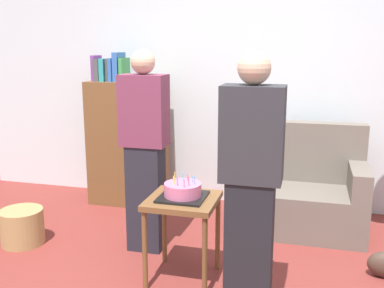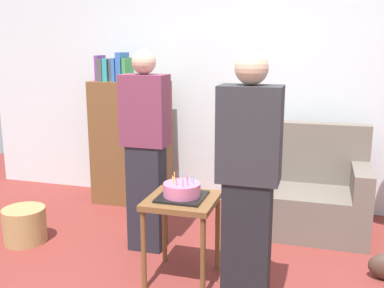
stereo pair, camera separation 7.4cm
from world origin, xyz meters
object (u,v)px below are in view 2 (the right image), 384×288
at_px(couch, 305,193).
at_px(side_table, 182,211).
at_px(person_holding_cake, 248,189).
at_px(bookshelf, 130,140).
at_px(birthday_cake, 182,191).
at_px(person_blowing_candles, 146,151).
at_px(wicker_basket, 25,225).

distance_m(couch, side_table, 1.44).
bearing_deg(person_holding_cake, bookshelf, -31.37).
distance_m(side_table, birthday_cake, 0.15).
distance_m(person_blowing_candles, wicker_basket, 1.27).
xyz_separation_m(bookshelf, wicker_basket, (-0.47, -1.19, -0.53)).
relative_size(side_table, person_blowing_candles, 0.38).
xyz_separation_m(bookshelf, side_table, (1.02, -1.41, -0.16)).
relative_size(side_table, birthday_cake, 1.93).
xyz_separation_m(person_holding_cake, wicker_basket, (-2.00, 0.54, -0.68)).
bearing_deg(person_holding_cake, couch, -83.51).
xyz_separation_m(side_table, birthday_cake, (0.00, -0.00, 0.15)).
distance_m(bookshelf, person_holding_cake, 2.31).
bearing_deg(birthday_cake, bookshelf, 125.84).
bearing_deg(side_table, person_blowing_candles, 136.50).
distance_m(side_table, wicker_basket, 1.55).
relative_size(couch, wicker_basket, 3.06).
relative_size(couch, bookshelf, 0.69).
height_order(birthday_cake, person_holding_cake, person_holding_cake).
height_order(couch, birthday_cake, couch).
height_order(side_table, person_blowing_candles, person_blowing_candles).
height_order(couch, wicker_basket, couch).
bearing_deg(birthday_cake, person_blowing_candles, 136.50).
bearing_deg(couch, birthday_cake, -123.77).
bearing_deg(birthday_cake, wicker_basket, 171.62).
relative_size(side_table, wicker_basket, 1.72).
bearing_deg(person_blowing_candles, person_holding_cake, -54.72).
bearing_deg(person_blowing_candles, couch, 15.40).
relative_size(person_blowing_candles, person_holding_cake, 1.00).
bearing_deg(birthday_cake, side_table, 173.97).
bearing_deg(bookshelf, birthday_cake, -54.16).
distance_m(bookshelf, person_blowing_candles, 1.17).
bearing_deg(wicker_basket, person_blowing_candles, 10.24).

